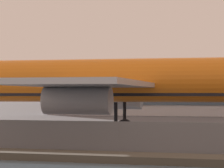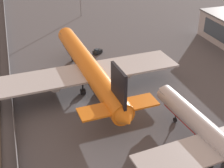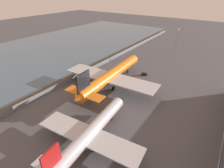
# 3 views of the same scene
# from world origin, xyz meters

# --- Properties ---
(ground_plane) EXTENTS (500.00, 500.00, 0.00)m
(ground_plane) POSITION_xyz_m (0.00, 0.00, 0.00)
(ground_plane) COLOR #4C4C51
(perimeter_fence) EXTENTS (280.00, 0.10, 2.44)m
(perimeter_fence) POSITION_xyz_m (0.00, -16.00, 1.22)
(perimeter_fence) COLOR slate
(perimeter_fence) RESTS_ON ground
(cargo_jet_orange) EXTENTS (54.29, 46.70, 15.50)m
(cargo_jet_orange) POSITION_xyz_m (-7.64, 4.13, 5.92)
(cargo_jet_orange) COLOR orange
(cargo_jet_orange) RESTS_ON ground
(passenger_jet_silver) EXTENTS (39.68, 33.94, 12.24)m
(passenger_jet_silver) POSITION_xyz_m (25.95, 19.86, 4.67)
(passenger_jet_silver) COLOR silver
(passenger_jet_silver) RESTS_ON ground
(baggage_tug) EXTENTS (2.93, 3.58, 1.80)m
(baggage_tug) POSITION_xyz_m (-28.07, 12.02, 0.81)
(baggage_tug) COLOR #1E2328
(baggage_tug) RESTS_ON ground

